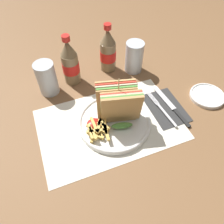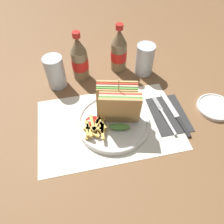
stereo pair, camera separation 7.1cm
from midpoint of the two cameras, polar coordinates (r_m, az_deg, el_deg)
The scene contains 14 objects.
ground_plane at distance 0.74m, azimuth -4.23°, elevation -2.98°, with size 4.00×4.00×0.00m, color brown.
placemat at distance 0.73m, azimuth -3.38°, elevation -3.33°, with size 0.47×0.30×0.00m.
plate_main at distance 0.72m, azimuth -2.24°, elevation -2.81°, with size 0.24×0.24×0.02m.
club_sandwich at distance 0.68m, azimuth -1.27°, elevation 1.78°, with size 0.14×0.12×0.17m.
fries_pile at distance 0.69m, azimuth -6.50°, elevation -4.48°, with size 0.08×0.10×0.02m.
ketchup_blob at distance 0.70m, azimuth -7.63°, elevation -3.15°, with size 0.05×0.04×0.02m.
napkin at distance 0.79m, azimuth 11.34°, elevation 1.02°, with size 0.12×0.17×0.00m.
fork at distance 0.77m, azimuth 10.82°, elevation 0.02°, with size 0.03×0.18×0.01m.
knife at distance 0.79m, azimuth 12.76°, elevation 1.46°, with size 0.03×0.21×0.00m.
coke_bottle_near at distance 0.85m, azimuth -13.31°, elevation 12.21°, with size 0.06×0.06×0.20m.
coke_bottle_far at distance 0.89m, azimuth -3.45°, elevation 15.48°, with size 0.06×0.06×0.20m.
glass_near at distance 0.90m, azimuth 3.45°, elevation 13.57°, with size 0.07×0.07×0.13m.
glass_far at distance 0.84m, azimuth -19.03°, elevation 8.17°, with size 0.07×0.07×0.13m.
side_saucer at distance 0.87m, azimuth 21.53°, elevation 3.86°, with size 0.13×0.13×0.01m.
Camera 1 is at (-0.14, -0.42, 0.59)m, focal length 35.00 mm.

